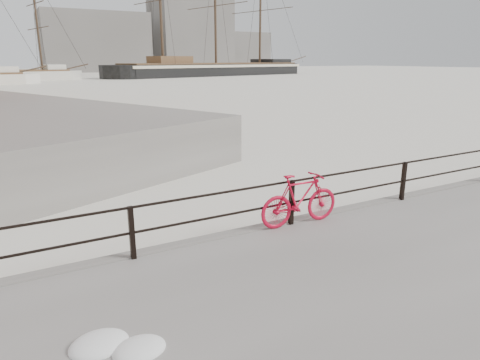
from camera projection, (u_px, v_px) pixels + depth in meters
name	position (u px, v px, depth m)	size (l,w,h in m)	color
ground	(395.00, 211.00, 11.29)	(400.00, 400.00, 0.00)	white
guardrail	(403.00, 181.00, 10.93)	(28.00, 0.10, 1.00)	black
bicycle	(300.00, 199.00, 9.26)	(1.92, 0.29, 1.16)	red
barque_black	(216.00, 76.00, 105.22)	(67.00, 21.93, 37.43)	black
schooner_mid	(4.00, 81.00, 77.65)	(30.78, 13.02, 21.97)	beige
industrial_west	(95.00, 43.00, 136.00)	(32.00, 18.00, 18.00)	gray
industrial_mid	(191.00, 36.00, 155.72)	(26.00, 20.00, 24.00)	gray
industrial_east	(239.00, 51.00, 172.01)	(20.00, 16.00, 14.00)	gray
smokestack	(150.00, 6.00, 151.14)	(2.80, 2.80, 44.00)	gray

